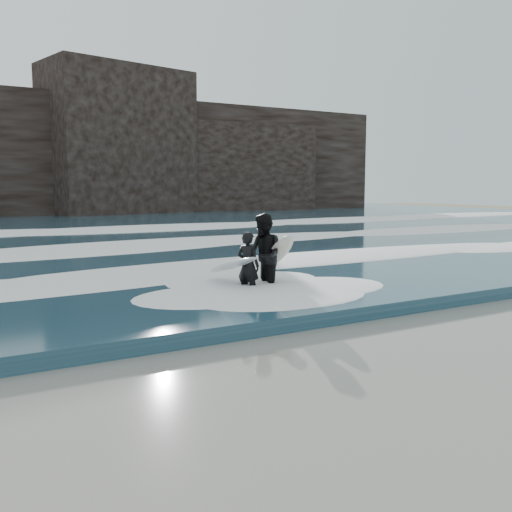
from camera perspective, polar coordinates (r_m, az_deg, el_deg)
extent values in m
plane|color=#8A7551|center=(8.25, 16.78, -11.85)|extent=(120.00, 120.00, 0.00)
cube|color=#1E4154|center=(34.84, -20.72, 2.51)|extent=(90.00, 52.00, 0.30)
cube|color=black|center=(51.64, -24.19, 9.07)|extent=(70.00, 9.00, 10.00)
ellipsoid|color=white|center=(15.55, -8.19, -1.26)|extent=(60.00, 3.20, 0.20)
ellipsoid|color=white|center=(22.15, -15.05, 1.08)|extent=(60.00, 4.00, 0.24)
ellipsoid|color=white|center=(30.89, -19.48, 2.60)|extent=(60.00, 4.80, 0.30)
imported|color=black|center=(13.21, -0.78, -0.96)|extent=(0.60, 0.68, 1.58)
ellipsoid|color=silver|center=(13.06, -2.42, -0.92)|extent=(0.68, 2.23, 0.72)
imported|color=black|center=(13.37, 0.77, 0.02)|extent=(0.84, 1.03, 1.99)
ellipsoid|color=silver|center=(13.58, 2.29, 0.43)|extent=(0.93, 1.76, 1.00)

